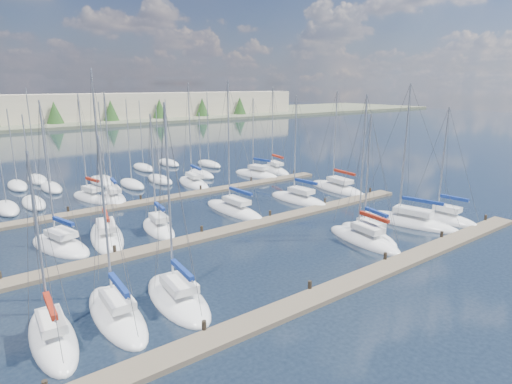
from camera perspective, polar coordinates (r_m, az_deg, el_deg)
ground at (r=79.74m, az=-20.48°, el=3.70°), size 400.00×400.00×0.00m
dock_near at (r=31.23m, az=13.70°, el=-11.22°), size 44.00×1.93×1.10m
dock_mid at (r=40.72m, az=-1.72°, el=-4.70°), size 44.00×1.93×1.10m
dock_far at (r=52.28m, az=-10.68°, el=-0.65°), size 44.00×1.93×1.10m
sailboat_l at (r=50.38m, az=5.69°, el=-1.00°), size 3.47×8.69×12.86m
sailboat_n at (r=54.52m, az=-21.20°, el=-0.71°), size 3.59×7.38×13.00m
sailboat_k at (r=46.00m, az=-2.95°, el=-2.42°), size 2.87×9.71×14.47m
sailboat_c at (r=28.33m, az=-10.40°, el=-13.76°), size 3.69×8.06×13.09m
sailboat_e at (r=39.97m, az=14.69°, el=-5.50°), size 3.70×7.46×11.63m
sailboat_d at (r=38.63m, az=14.16°, el=-6.16°), size 3.35×8.31×13.28m
sailboat_f at (r=44.79m, az=19.52°, el=-3.73°), size 4.98×10.44×14.15m
sailboat_i at (r=40.53m, az=-19.28°, el=-5.56°), size 4.81×9.92×15.38m
sailboat_h at (r=39.70m, az=-24.64°, el=-6.52°), size 4.77×8.10×12.88m
sailboat_b at (r=27.44m, az=-18.07°, el=-15.27°), size 2.99×8.29×11.39m
sailboat_a at (r=26.50m, az=-25.49°, el=-17.12°), size 2.76×7.60×10.94m
sailboat_m at (r=56.44m, az=10.77°, el=0.47°), size 4.01×10.00×13.36m
sailboat_g at (r=46.95m, az=23.65°, el=-3.30°), size 3.14×7.22×11.97m
sailboat_p at (r=59.08m, az=-8.32°, el=1.20°), size 4.04×8.78×14.26m
sailboat_j at (r=41.30m, az=-12.88°, el=-4.74°), size 3.20×6.90×11.50m
sailboat_r at (r=67.27m, az=2.44°, el=2.94°), size 3.96×8.68×13.71m
sailboat_q at (r=63.95m, az=0.08°, el=2.34°), size 4.40×8.75×12.12m
sailboat_o at (r=53.24m, az=-18.45°, el=-0.83°), size 3.58×7.29×13.26m
distant_boats at (r=63.18m, az=-19.87°, el=1.44°), size 36.93×20.75×13.30m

